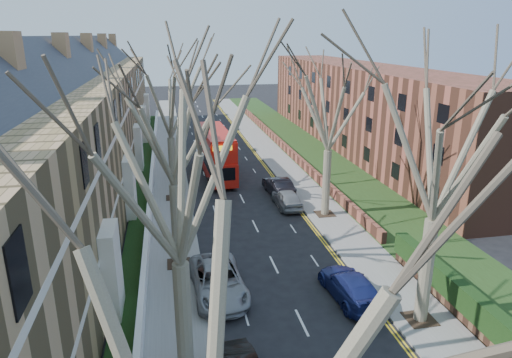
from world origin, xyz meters
TOP-DOWN VIEW (x-y plane):
  - pavement_left at (-6.00, 39.00)m, footprint 3.00×102.00m
  - pavement_right at (6.00, 39.00)m, footprint 3.00×102.00m
  - terrace_left at (-13.65, 31.00)m, footprint 9.70×78.00m
  - flats_right at (17.46, 43.00)m, footprint 13.97×54.00m
  - front_wall_left at (-7.65, 31.00)m, footprint 0.30×78.00m
  - grass_verge_right at (10.50, 39.00)m, footprint 6.00×102.00m
  - tree_left_mid at (-5.70, 6.00)m, footprint 10.50×10.50m
  - tree_left_far at (-5.70, 16.00)m, footprint 10.15×10.15m
  - tree_left_dist at (-5.70, 28.00)m, footprint 10.50×10.50m
  - tree_right_mid at (5.70, 8.00)m, footprint 10.50×10.50m
  - tree_right_far at (5.70, 22.00)m, footprint 10.15×10.15m
  - double_decker_bus at (-1.38, 34.09)m, footprint 3.01×10.73m
  - car_left_far at (-3.70, 12.35)m, footprint 2.98×5.94m
  - car_right_near at (3.12, 10.58)m, footprint 2.40×5.19m
  - car_right_mid at (3.26, 24.35)m, footprint 1.85×4.42m
  - car_right_far at (3.33, 27.54)m, footprint 2.10×4.83m

SIDE VIEW (x-z plane):
  - pavement_left at x=-6.00m, z-range 0.00..0.12m
  - pavement_right at x=6.00m, z-range 0.00..0.12m
  - grass_verge_right at x=10.50m, z-range 0.12..0.18m
  - front_wall_left at x=-7.65m, z-range 0.12..1.12m
  - car_right_near at x=3.12m, z-range 0.00..1.47m
  - car_right_mid at x=3.26m, z-range 0.00..1.50m
  - car_right_far at x=3.33m, z-range 0.00..1.54m
  - car_left_far at x=-3.70m, z-range 0.00..1.61m
  - double_decker_bus at x=-1.38m, z-range -0.04..4.43m
  - flats_right at x=17.46m, z-range -0.02..9.98m
  - terrace_left at x=-13.65m, z-range -1.27..12.33m
  - tree_left_far at x=-5.70m, z-range 2.13..16.35m
  - tree_right_far at x=5.70m, z-range 2.13..16.35m
  - tree_left_mid at x=-5.70m, z-range 2.20..16.91m
  - tree_right_mid at x=5.70m, z-range 2.20..16.91m
  - tree_left_dist at x=-5.70m, z-range 2.20..16.91m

